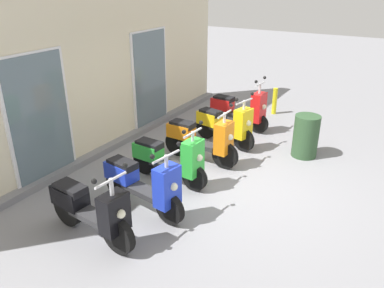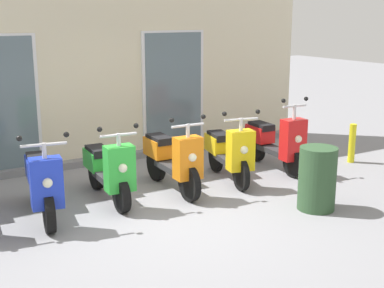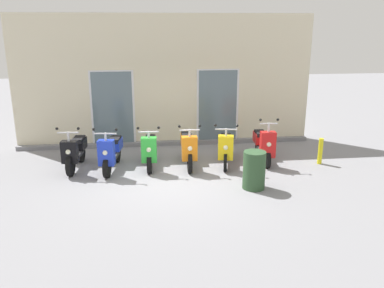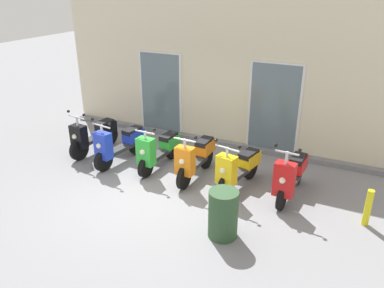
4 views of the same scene
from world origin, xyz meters
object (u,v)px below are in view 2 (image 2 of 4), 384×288
at_px(scooter_orange, 172,159).
at_px(trash_bin, 317,179).
at_px(scooter_blue, 42,182).
at_px(scooter_green, 108,169).
at_px(curb_bollard, 352,143).
at_px(scooter_red, 276,141).
at_px(scooter_yellow, 229,151).

relative_size(scooter_orange, trash_bin, 1.88).
distance_m(scooter_blue, trash_bin, 3.65).
distance_m(scooter_green, curb_bollard, 4.51).
height_order(scooter_orange, scooter_red, scooter_red).
bearing_deg(scooter_red, scooter_orange, -177.49).
height_order(scooter_green, scooter_yellow, scooter_yellow).
relative_size(scooter_green, curb_bollard, 2.26).
bearing_deg(scooter_yellow, trash_bin, -79.08).
bearing_deg(curb_bollard, scooter_orange, 175.72).
relative_size(scooter_yellow, curb_bollard, 2.18).
bearing_deg(curb_bollard, scooter_blue, 178.05).
bearing_deg(scooter_green, scooter_red, 0.05).
bearing_deg(trash_bin, scooter_yellow, 100.92).
xyz_separation_m(scooter_blue, trash_bin, (3.28, -1.61, -0.04)).
bearing_deg(scooter_yellow, scooter_blue, -179.16).
bearing_deg(curb_bollard, trash_bin, -147.11).
bearing_deg(trash_bin, scooter_orange, 127.96).
relative_size(scooter_blue, trash_bin, 1.88).
xyz_separation_m(scooter_blue, scooter_orange, (1.96, 0.08, 0.02)).
bearing_deg(scooter_red, scooter_blue, -177.62).
height_order(scooter_yellow, curb_bollard, scooter_yellow).
distance_m(scooter_blue, scooter_green, 0.99).
relative_size(scooter_green, scooter_yellow, 1.03).
relative_size(scooter_blue, scooter_orange, 1.00).
height_order(scooter_blue, curb_bollard, scooter_blue).
bearing_deg(scooter_yellow, scooter_orange, 178.06).
height_order(scooter_yellow, scooter_red, scooter_red).
xyz_separation_m(scooter_yellow, scooter_red, (1.06, 0.12, 0.01)).
xyz_separation_m(scooter_yellow, trash_bin, (0.32, -1.65, -0.05)).
height_order(scooter_red, trash_bin, scooter_red).
distance_m(scooter_blue, scooter_red, 4.02).
bearing_deg(scooter_green, scooter_orange, -5.05).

